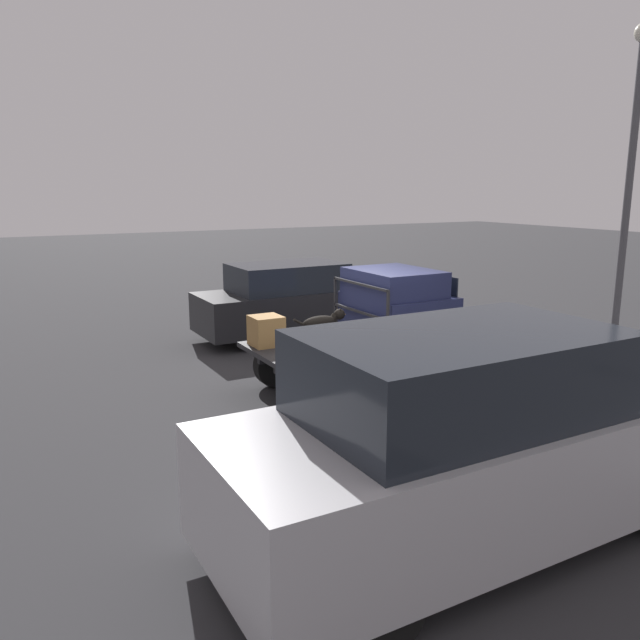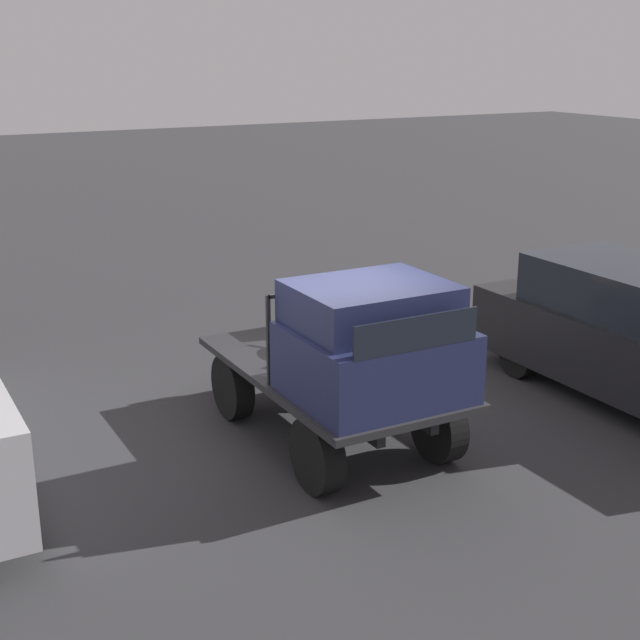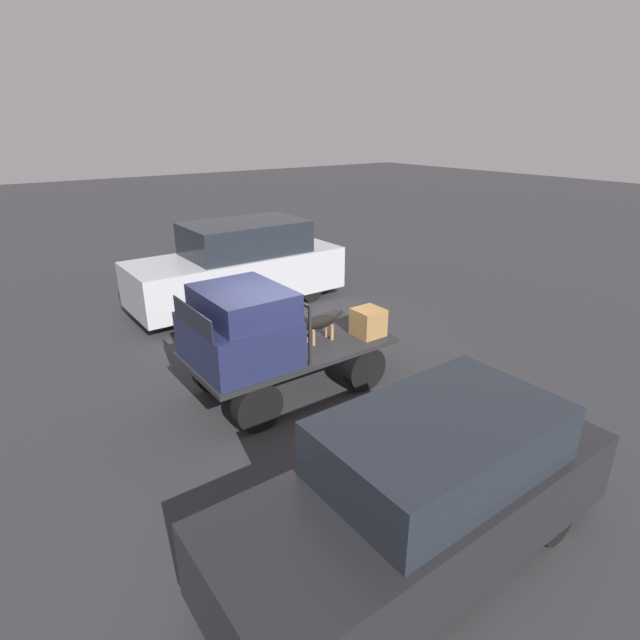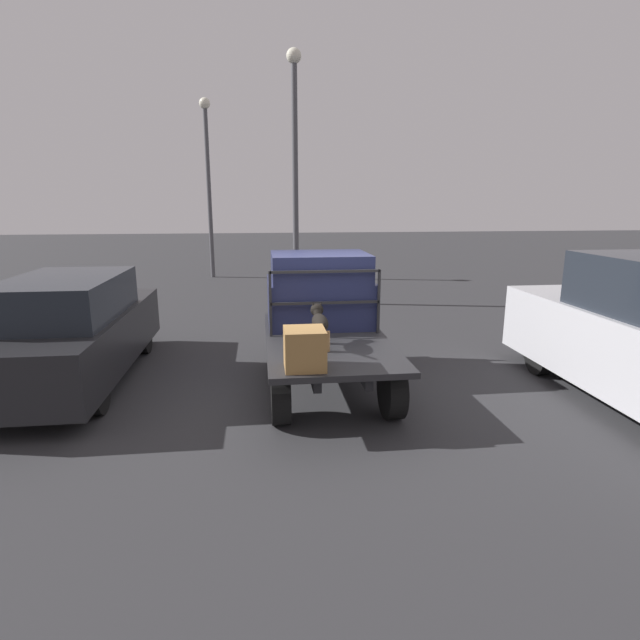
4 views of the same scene
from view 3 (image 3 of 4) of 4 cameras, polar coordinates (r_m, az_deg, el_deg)
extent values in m
plane|color=#2D2D30|center=(8.99, -3.39, -7.85)|extent=(80.00, 80.00, 0.00)
cylinder|color=black|center=(7.77, -7.19, -9.74)|extent=(0.79, 0.24, 0.79)
cylinder|color=black|center=(8.95, -11.90, -5.59)|extent=(0.79, 0.24, 0.79)
cylinder|color=black|center=(8.85, 5.10, -5.49)|extent=(0.79, 0.24, 0.79)
cylinder|color=black|center=(9.90, -0.56, -2.34)|extent=(0.79, 0.24, 0.79)
cube|color=black|center=(8.44, -2.32, -4.67)|extent=(3.20, 0.10, 0.18)
cube|color=black|center=(8.92, -4.60, -3.21)|extent=(3.20, 0.10, 0.18)
cube|color=#232326|center=(8.62, -3.51, -3.14)|extent=(3.47, 1.81, 0.08)
cube|color=#1E2347|center=(8.03, -9.29, -2.15)|extent=(1.47, 1.69, 0.73)
cube|color=#1E2347|center=(7.86, -8.83, 1.96)|extent=(1.25, 1.56, 0.45)
cube|color=black|center=(7.57, -14.39, 0.20)|extent=(0.02, 1.39, 0.34)
cube|color=#232326|center=(7.70, -1.18, -1.86)|extent=(0.04, 0.04, 0.99)
cube|color=#232326|center=(9.01, -7.21, 1.53)|extent=(0.04, 0.04, 0.99)
cube|color=#232326|center=(8.18, -4.53, 3.07)|extent=(0.04, 1.65, 0.04)
cube|color=#232326|center=(8.34, -4.43, -0.03)|extent=(0.04, 1.65, 0.04)
cylinder|color=#9E7547|center=(8.53, -0.75, -2.03)|extent=(0.06, 0.06, 0.28)
cylinder|color=#9E7547|center=(8.66, -1.38, -1.68)|extent=(0.06, 0.06, 0.28)
cylinder|color=#9E7547|center=(8.75, 1.37, -1.42)|extent=(0.06, 0.06, 0.28)
cylinder|color=#9E7547|center=(8.87, 0.72, -1.08)|extent=(0.06, 0.06, 0.28)
ellipsoid|color=black|center=(8.62, 0.00, -0.24)|extent=(0.64, 0.22, 0.22)
sphere|color=#9E7547|center=(8.54, -0.96, -0.74)|extent=(0.10, 0.10, 0.10)
cylinder|color=black|center=(8.45, -1.49, -0.26)|extent=(0.16, 0.12, 0.15)
sphere|color=black|center=(8.38, -2.08, -0.17)|extent=(0.19, 0.19, 0.19)
cone|color=#9E7547|center=(8.34, -2.54, -0.38)|extent=(0.10, 0.10, 0.10)
cone|color=black|center=(8.32, -1.84, 0.26)|extent=(0.06, 0.08, 0.10)
cone|color=black|center=(8.40, -2.24, 0.47)|extent=(0.06, 0.08, 0.10)
cylinder|color=black|center=(8.82, 1.91, 0.41)|extent=(0.27, 0.04, 0.18)
cube|color=olive|center=(8.95, 5.53, -0.25)|extent=(0.49, 0.49, 0.49)
cylinder|color=black|center=(5.64, -5.93, -25.30)|extent=(0.60, 0.20, 0.60)
cylinder|color=black|center=(6.54, 25.15, -19.82)|extent=(0.60, 0.20, 0.60)
cylinder|color=black|center=(7.10, 14.98, -14.64)|extent=(0.60, 0.20, 0.60)
cube|color=black|center=(5.64, 11.39, -20.33)|extent=(4.60, 1.70, 0.85)
cube|color=#1E232B|center=(5.33, 13.71, -13.28)|extent=(2.53, 1.53, 0.62)
cylinder|color=black|center=(11.72, -14.52, 0.32)|extent=(0.60, 0.20, 0.60)
cylinder|color=black|center=(13.29, -17.41, 2.52)|extent=(0.60, 0.20, 0.60)
cylinder|color=black|center=(13.20, -1.05, 3.42)|extent=(0.60, 0.20, 0.60)
cylinder|color=black|center=(14.61, -5.02, 5.13)|extent=(0.60, 0.20, 0.60)
cube|color=#B7B7BC|center=(12.96, -9.39, 5.09)|extent=(5.38, 2.03, 1.09)
cube|color=#1E232B|center=(12.85, -8.56, 9.31)|extent=(2.96, 1.83, 0.79)
camera|label=1|loc=(18.18, -4.26, 18.38)|focal=35.00mm
camera|label=2|loc=(11.94, -57.77, 11.45)|focal=50.00mm
camera|label=4|loc=(12.80, 27.83, 12.11)|focal=28.00mm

